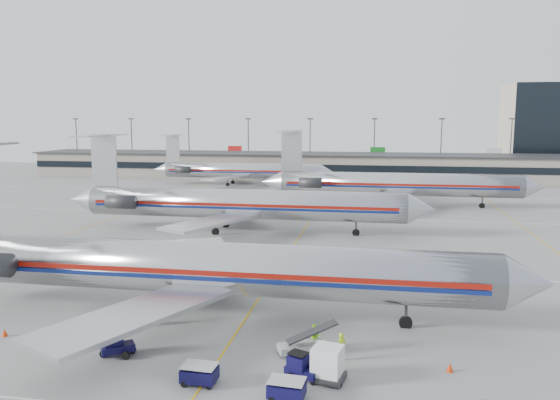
% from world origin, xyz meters
% --- Properties ---
extents(ground, '(260.00, 260.00, 0.00)m').
position_xyz_m(ground, '(0.00, 0.00, 0.00)').
color(ground, gray).
rests_on(ground, ground).
extents(apron_markings, '(160.00, 0.15, 0.02)m').
position_xyz_m(apron_markings, '(0.00, 10.00, 0.01)').
color(apron_markings, silver).
rests_on(apron_markings, ground).
extents(terminal, '(162.00, 17.00, 6.25)m').
position_xyz_m(terminal, '(0.00, 97.97, 3.16)').
color(terminal, gray).
rests_on(terminal, ground).
extents(light_mast_row, '(163.60, 0.40, 15.28)m').
position_xyz_m(light_mast_row, '(0.00, 112.00, 8.58)').
color(light_mast_row, '#38383D').
rests_on(light_mast_row, ground).
extents(distant_building, '(30.00, 20.00, 25.00)m').
position_xyz_m(distant_building, '(62.00, 128.00, 12.50)').
color(distant_building, tan).
rests_on(distant_building, ground).
extents(jet_foreground, '(50.36, 29.65, 13.18)m').
position_xyz_m(jet_foreground, '(-4.28, -4.03, 3.83)').
color(jet_foreground, silver).
rests_on(jet_foreground, ground).
extents(jet_second_row, '(50.01, 29.45, 13.09)m').
position_xyz_m(jet_second_row, '(-8.86, 27.32, 3.80)').
color(jet_second_row, silver).
rests_on(jet_second_row, ground).
extents(jet_third_row, '(48.22, 29.66, 13.18)m').
position_xyz_m(jet_third_row, '(12.47, 53.47, 3.83)').
color(jet_third_row, silver).
rests_on(jet_third_row, ground).
extents(jet_back_row, '(42.33, 26.04, 11.57)m').
position_xyz_m(jet_back_row, '(-21.53, 78.38, 3.36)').
color(jet_back_row, silver).
rests_on(jet_back_row, ground).
extents(tug_left, '(2.26, 2.00, 1.66)m').
position_xyz_m(tug_left, '(-6.63, -12.02, 0.76)').
color(tug_left, '#0B0933').
rests_on(tug_left, ground).
extents(tug_center, '(2.20, 1.69, 1.61)m').
position_xyz_m(tug_center, '(5.42, -13.14, 0.73)').
color(tug_center, '#0B0933').
rests_on(tug_center, ground).
extents(cart_inner, '(2.04, 1.44, 1.12)m').
position_xyz_m(cart_inner, '(-0.19, -14.69, 0.60)').
color(cart_inner, '#0B0933').
rests_on(cart_inner, ground).
extents(cart_outer, '(2.04, 1.48, 1.11)m').
position_xyz_m(cart_outer, '(4.99, -15.57, 0.59)').
color(cart_outer, '#0B0933').
rests_on(cart_outer, ground).
extents(uld_container, '(2.26, 2.01, 2.06)m').
position_xyz_m(uld_container, '(6.96, -13.13, 1.04)').
color(uld_container, '#2D2D30').
rests_on(uld_container, ground).
extents(belt_loader, '(3.96, 2.46, 2.04)m').
position_xyz_m(belt_loader, '(5.19, -9.60, 0.55)').
color(belt_loader, '#A6A6A6').
rests_on(belt_loader, ground).
extents(ramp_worker_near, '(0.75, 0.76, 1.77)m').
position_xyz_m(ramp_worker_near, '(7.61, -10.26, 0.88)').
color(ramp_worker_near, '#B3D714').
rests_on(ramp_worker_near, ground).
extents(ramp_worker_far, '(0.80, 0.63, 1.63)m').
position_xyz_m(ramp_worker_far, '(5.77, -8.74, 0.82)').
color(ramp_worker_far, '#8BDA14').
rests_on(ramp_worker_far, ground).
extents(cone_right, '(0.42, 0.42, 0.56)m').
position_xyz_m(cone_right, '(14.09, -10.70, 0.28)').
color(cone_right, red).
rests_on(cone_right, ground).
extents(cone_left, '(0.48, 0.48, 0.55)m').
position_xyz_m(cone_left, '(-15.74, -10.44, 0.27)').
color(cone_left, red).
rests_on(cone_left, ground).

